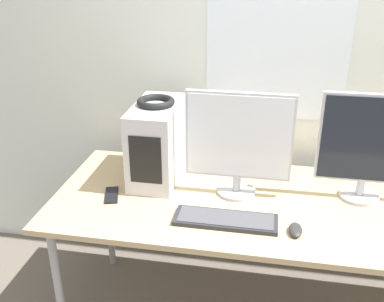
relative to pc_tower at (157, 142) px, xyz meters
name	(u,v)px	position (x,y,z in m)	size (l,w,h in m)	color
wall_back	(320,54)	(0.79, 0.39, 0.39)	(8.00, 0.07, 2.70)	silver
desk	(313,214)	(0.79, -0.16, -0.24)	(2.48, 0.84, 0.76)	tan
pc_tower	(157,142)	(0.00, 0.00, 0.00)	(0.22, 0.44, 0.40)	silver
headphones	(156,102)	(0.00, 0.00, 0.21)	(0.19, 0.19, 0.03)	black
monitor_main	(239,141)	(0.42, -0.10, 0.08)	(0.50, 0.19, 0.51)	#B7B7BC
monitor_right_near	(368,145)	(1.01, -0.04, 0.08)	(0.45, 0.19, 0.52)	#B7B7BC
keyboard	(226,220)	(0.40, -0.37, -0.19)	(0.45, 0.15, 0.02)	#28282D
mouse	(296,230)	(0.70, -0.40, -0.18)	(0.06, 0.11, 0.03)	#2D2D2D
cell_phone	(112,195)	(-0.17, -0.24, -0.19)	(0.10, 0.16, 0.01)	black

